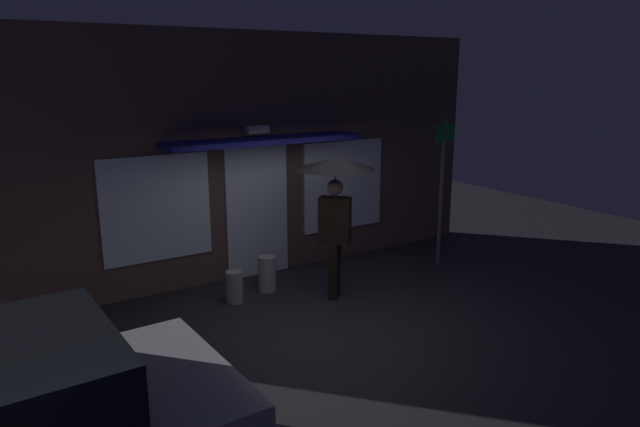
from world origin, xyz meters
TOP-DOWN VIEW (x-y plane):
  - ground_plane at (0.00, 0.00)m, footprint 18.00×18.00m
  - building_facade at (0.00, 2.34)m, footprint 8.94×1.00m
  - person_with_umbrella at (0.52, 0.65)m, footprint 1.14×1.14m
  - street_sign_post at (2.94, 0.94)m, footprint 0.40×0.07m
  - sidewalk_bollard at (-0.23, 1.41)m, footprint 0.27×0.27m
  - sidewalk_bollard_2 at (-0.85, 1.27)m, footprint 0.25×0.25m

SIDE VIEW (x-z plane):
  - ground_plane at x=0.00m, z-range 0.00..0.00m
  - sidewalk_bollard_2 at x=-0.85m, z-range 0.00..0.48m
  - sidewalk_bollard at x=-0.23m, z-range 0.00..0.56m
  - street_sign_post at x=2.94m, z-range 0.17..2.75m
  - person_with_umbrella at x=0.52m, z-range 0.59..2.72m
  - building_facade at x=0.00m, z-range -0.01..3.96m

